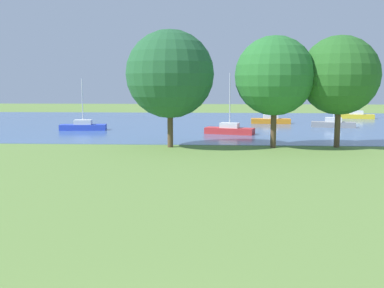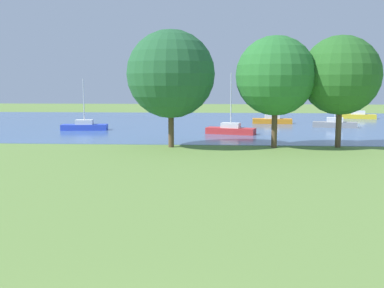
{
  "view_description": "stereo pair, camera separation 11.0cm",
  "coord_description": "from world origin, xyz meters",
  "px_view_note": "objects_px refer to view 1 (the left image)",
  "views": [
    {
      "loc": [
        1.2,
        -6.86,
        5.03
      ],
      "look_at": [
        -0.05,
        15.35,
        2.05
      ],
      "focal_mm": 42.95,
      "sensor_mm": 36.0,
      "label": 1
    },
    {
      "loc": [
        1.31,
        -6.85,
        5.03
      ],
      "look_at": [
        -0.05,
        15.35,
        2.05
      ],
      "focal_mm": 42.95,
      "sensor_mm": 36.0,
      "label": 2
    }
  ],
  "objects_px": {
    "tree_mid_shore": "(275,76)",
    "tree_west_far": "(340,75)",
    "sailboat_gray": "(333,123)",
    "tree_east_near": "(170,74)",
    "sailboat_orange": "(271,120)",
    "sailboat_yellow": "(356,115)",
    "sailboat_blue": "(83,126)",
    "sailboat_red": "(230,130)"
  },
  "relations": [
    {
      "from": "sailboat_gray",
      "to": "tree_west_far",
      "type": "xyz_separation_m",
      "value": [
        -3.72,
        -16.32,
        5.13
      ]
    },
    {
      "from": "sailboat_red",
      "to": "tree_east_near",
      "type": "bearing_deg",
      "value": -117.19
    },
    {
      "from": "sailboat_red",
      "to": "tree_mid_shore",
      "type": "relative_size",
      "value": 0.69
    },
    {
      "from": "tree_mid_shore",
      "to": "tree_west_far",
      "type": "bearing_deg",
      "value": 5.77
    },
    {
      "from": "sailboat_orange",
      "to": "tree_east_near",
      "type": "relative_size",
      "value": 0.7
    },
    {
      "from": "tree_mid_shore",
      "to": "sailboat_gray",
      "type": "bearing_deg",
      "value": 62.56
    },
    {
      "from": "sailboat_red",
      "to": "sailboat_orange",
      "type": "bearing_deg",
      "value": 65.84
    },
    {
      "from": "sailboat_yellow",
      "to": "sailboat_orange",
      "type": "bearing_deg",
      "value": -146.2
    },
    {
      "from": "tree_east_near",
      "to": "sailboat_orange",
      "type": "bearing_deg",
      "value": 64.48
    },
    {
      "from": "sailboat_gray",
      "to": "sailboat_red",
      "type": "xyz_separation_m",
      "value": [
        -11.89,
        -7.5,
        -0.01
      ]
    },
    {
      "from": "sailboat_yellow",
      "to": "tree_west_far",
      "type": "distance_m",
      "value": 31.55
    },
    {
      "from": "tree_west_far",
      "to": "sailboat_gray",
      "type": "bearing_deg",
      "value": 77.17
    },
    {
      "from": "sailboat_yellow",
      "to": "tree_west_far",
      "type": "xyz_separation_m",
      "value": [
        -10.13,
        -29.44,
        5.11
      ]
    },
    {
      "from": "sailboat_yellow",
      "to": "tree_mid_shore",
      "type": "relative_size",
      "value": 0.93
    },
    {
      "from": "sailboat_red",
      "to": "sailboat_gray",
      "type": "bearing_deg",
      "value": 32.25
    },
    {
      "from": "sailboat_gray",
      "to": "sailboat_blue",
      "type": "xyz_separation_m",
      "value": [
        -27.36,
        -4.71,
        -0.01
      ]
    },
    {
      "from": "sailboat_gray",
      "to": "tree_west_far",
      "type": "relative_size",
      "value": 0.76
    },
    {
      "from": "sailboat_yellow",
      "to": "tree_east_near",
      "type": "xyz_separation_m",
      "value": [
        -23.18,
        -30.12,
        5.21
      ]
    },
    {
      "from": "sailboat_gray",
      "to": "tree_east_near",
      "type": "distance_m",
      "value": 24.44
    },
    {
      "from": "sailboat_blue",
      "to": "tree_east_near",
      "type": "distance_m",
      "value": 17.05
    },
    {
      "from": "sailboat_red",
      "to": "sailboat_blue",
      "type": "xyz_separation_m",
      "value": [
        -15.47,
        2.79,
        -0.01
      ]
    },
    {
      "from": "sailboat_gray",
      "to": "sailboat_yellow",
      "type": "distance_m",
      "value": 14.6
    },
    {
      "from": "sailboat_yellow",
      "to": "tree_mid_shore",
      "type": "xyz_separation_m",
      "value": [
        -15.15,
        -29.95,
        5.07
      ]
    },
    {
      "from": "sailboat_orange",
      "to": "tree_mid_shore",
      "type": "height_order",
      "value": "tree_mid_shore"
    },
    {
      "from": "sailboat_red",
      "to": "sailboat_yellow",
      "type": "distance_m",
      "value": 27.58
    },
    {
      "from": "tree_mid_shore",
      "to": "tree_east_near",
      "type": "bearing_deg",
      "value": -178.79
    },
    {
      "from": "tree_west_far",
      "to": "sailboat_blue",
      "type": "bearing_deg",
      "value": 153.85
    },
    {
      "from": "sailboat_gray",
      "to": "sailboat_orange",
      "type": "distance_m",
      "value": 7.9
    },
    {
      "from": "sailboat_yellow",
      "to": "tree_mid_shore",
      "type": "distance_m",
      "value": 33.94
    },
    {
      "from": "sailboat_gray",
      "to": "tree_east_near",
      "type": "bearing_deg",
      "value": -134.61
    },
    {
      "from": "sailboat_blue",
      "to": "tree_west_far",
      "type": "distance_m",
      "value": 26.84
    },
    {
      "from": "tree_mid_shore",
      "to": "tree_west_far",
      "type": "xyz_separation_m",
      "value": [
        5.02,
        0.51,
        0.04
      ]
    },
    {
      "from": "tree_east_near",
      "to": "tree_west_far",
      "type": "height_order",
      "value": "tree_east_near"
    },
    {
      "from": "tree_west_far",
      "to": "tree_east_near",
      "type": "bearing_deg",
      "value": -177.03
    },
    {
      "from": "tree_west_far",
      "to": "sailboat_red",
      "type": "bearing_deg",
      "value": 132.84
    },
    {
      "from": "sailboat_red",
      "to": "sailboat_blue",
      "type": "height_order",
      "value": "sailboat_red"
    },
    {
      "from": "tree_east_near",
      "to": "tree_mid_shore",
      "type": "distance_m",
      "value": 8.03
    },
    {
      "from": "sailboat_gray",
      "to": "sailboat_orange",
      "type": "xyz_separation_m",
      "value": [
        -6.52,
        4.46,
        -0.0
      ]
    },
    {
      "from": "tree_east_near",
      "to": "sailboat_yellow",
      "type": "bearing_deg",
      "value": 52.42
    },
    {
      "from": "tree_east_near",
      "to": "tree_west_far",
      "type": "bearing_deg",
      "value": 2.97
    },
    {
      "from": "sailboat_blue",
      "to": "sailboat_yellow",
      "type": "xyz_separation_m",
      "value": [
        33.78,
        17.83,
        0.03
      ]
    },
    {
      "from": "sailboat_red",
      "to": "sailboat_yellow",
      "type": "height_order",
      "value": "sailboat_yellow"
    }
  ]
}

